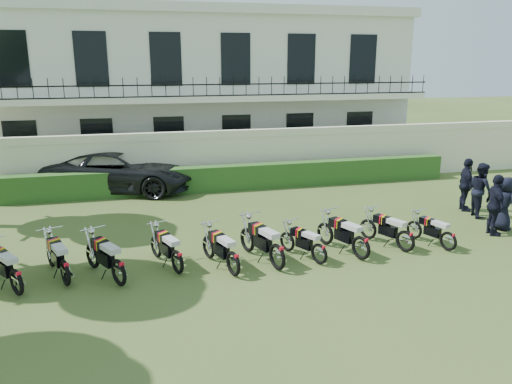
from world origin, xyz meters
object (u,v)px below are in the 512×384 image
motorcycle_6 (319,249)px  officer_2 (495,205)px  motorcycle_1 (65,267)px  motorcycle_3 (177,256)px  motorcycle_4 (233,258)px  motorcycle_9 (449,237)px  motorcycle_8 (406,236)px  officer_5 (466,185)px  officer_3 (504,203)px  suv (120,171)px  officer_4 (481,190)px  motorcycle_5 (277,251)px  motorcycle_2 (118,266)px  motorcycle_7 (361,242)px  motorcycle_0 (16,276)px

motorcycle_6 → officer_2: (5.85, 0.88, 0.49)m
motorcycle_1 → motorcycle_6: 6.13m
motorcycle_3 → motorcycle_4: (1.30, -0.44, 0.01)m
motorcycle_9 → motorcycle_8: bearing=150.3°
motorcycle_9 → officer_5: size_ratio=0.88×
officer_3 → suv: bearing=45.0°
officer_3 → motorcycle_6: bearing=89.7°
motorcycle_8 → officer_4: size_ratio=0.96×
motorcycle_1 → motorcycle_5: size_ratio=0.92×
motorcycle_2 → motorcycle_7: (6.09, 0.11, -0.01)m
motorcycle_7 → motorcycle_0: bearing=159.4°
motorcycle_1 → motorcycle_3: bearing=-20.0°
motorcycle_5 → officer_3: (7.61, 1.35, 0.30)m
motorcycle_3 → motorcycle_1: bearing=160.6°
officer_2 → officer_3: officer_2 is taller
motorcycle_0 → officer_5: bearing=-19.6°
motorcycle_5 → motorcycle_9: bearing=-16.6°
motorcycle_7 → motorcycle_9: size_ratio=1.18×
officer_4 → motorcycle_4: bearing=121.0°
motorcycle_5 → motorcycle_6: 1.15m
motorcycle_5 → motorcycle_3: bearing=153.6°
motorcycle_1 → motorcycle_4: bearing=-26.9°
motorcycle_4 → motorcycle_5: (1.12, 0.09, 0.04)m
motorcycle_1 → motorcycle_7: bearing=-22.6°
motorcycle_5 → motorcycle_8: 3.73m
motorcycle_5 → motorcycle_7: 2.30m
motorcycle_3 → officer_4: 10.49m
motorcycle_5 → officer_5: officer_5 is taller
motorcycle_5 → motorcycle_8: bearing=-13.0°
officer_4 → motorcycle_6: bearing=124.9°
motorcycle_2 → motorcycle_9: motorcycle_2 is taller
motorcycle_9 → officer_2: bearing=2.6°
officer_3 → officer_4: (0.20, 1.32, 0.08)m
motorcycle_7 → motorcycle_8: 1.43m
motorcycle_4 → motorcycle_6: (2.27, 0.18, -0.05)m
motorcycle_6 → motorcycle_8: bearing=-21.5°
motorcycle_5 → suv: 9.81m
motorcycle_2 → suv: 9.02m
officer_5 → motorcycle_5: bearing=132.2°
motorcycle_5 → motorcycle_6: motorcycle_5 is taller
motorcycle_3 → suv: 8.78m
motorcycle_6 → suv: bearing=92.6°
motorcycle_6 → motorcycle_9: (3.75, 0.02, -0.01)m
suv → officer_4: 13.28m
motorcycle_1 → officer_4: bearing=-10.5°
motorcycle_4 → motorcycle_9: (6.02, 0.21, -0.06)m
motorcycle_6 → motorcycle_1: bearing=151.3°
motorcycle_3 → officer_5: 10.60m
motorcycle_0 → motorcycle_5: bearing=-33.7°
officer_2 → motorcycle_4: bearing=113.9°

